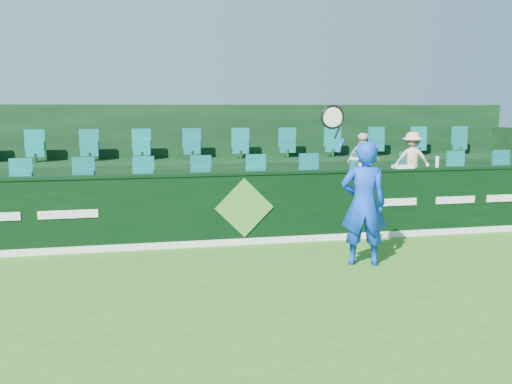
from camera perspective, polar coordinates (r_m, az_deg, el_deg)
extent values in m
plane|color=#296B19|center=(7.02, 5.07, -12.65)|extent=(60.00, 60.00, 0.00)
cube|color=black|center=(10.60, -1.29, -1.75)|extent=(16.00, 0.20, 1.30)
cube|color=black|center=(10.50, -1.30, 1.88)|extent=(16.00, 0.24, 0.05)
cube|color=white|center=(10.61, -1.17, -4.99)|extent=(16.00, 0.02, 0.12)
cube|color=#458C32|center=(10.48, -1.17, -1.59)|extent=(1.10, 0.02, 1.10)
cube|color=white|center=(10.36, -18.27, -2.13)|extent=(1.00, 0.01, 0.14)
cube|color=white|center=(11.48, 14.20, -0.97)|extent=(0.70, 0.01, 0.14)
cube|color=white|center=(12.05, 19.32, -0.75)|extent=(0.85, 0.01, 0.14)
cube|color=white|center=(12.72, 23.94, -0.54)|extent=(1.00, 0.01, 0.14)
cube|color=black|center=(11.71, -2.31, -2.02)|extent=(16.00, 2.00, 0.80)
cube|color=black|center=(13.52, -3.70, 0.44)|extent=(16.00, 1.80, 1.30)
cube|color=black|center=(14.43, -4.31, 3.54)|extent=(16.00, 0.20, 2.60)
cube|color=#0D7273|center=(11.99, -2.65, 1.61)|extent=(13.50, 0.50, 0.60)
cube|color=#0D7273|center=(13.72, -3.92, 4.55)|extent=(13.50, 0.50, 0.60)
imported|color=blue|center=(9.29, 10.70, -1.16)|extent=(0.82, 0.64, 2.00)
cylinder|color=#143FBF|center=(8.92, 8.45, 4.61)|extent=(0.13, 0.04, 0.22)
cylinder|color=black|center=(8.89, 8.12, 5.90)|extent=(0.11, 0.03, 0.20)
torus|color=black|center=(8.86, 7.66, 7.45)|extent=(0.49, 0.04, 0.49)
cylinder|color=silver|center=(8.86, 7.66, 7.45)|extent=(0.41, 0.01, 0.41)
imported|color=silver|center=(12.37, 10.47, 3.06)|extent=(0.65, 0.55, 1.19)
imported|color=silver|center=(12.39, 10.70, 3.06)|extent=(0.72, 0.35, 1.19)
imported|color=beige|center=(12.87, 15.34, 3.14)|extent=(0.89, 0.70, 1.21)
cube|color=white|center=(11.53, 14.48, 2.46)|extent=(0.38, 0.25, 0.06)
cylinder|color=silver|center=(11.87, 17.67, 2.90)|extent=(0.07, 0.07, 0.22)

